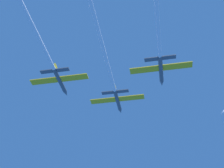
# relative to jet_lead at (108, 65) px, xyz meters

# --- Properties ---
(jet_lead) EXTENTS (21.00, 70.35, 3.48)m
(jet_lead) POSITION_rel_jet_lead_xyz_m (0.00, 0.00, 0.00)
(jet_lead) COLOR #4C5660
(jet_left_wing) EXTENTS (21.00, 74.17, 3.48)m
(jet_left_wing) POSITION_rel_jet_lead_xyz_m (-18.41, -17.64, -0.25)
(jet_left_wing) COLOR #4C5660
(jet_right_wing) EXTENTS (21.00, 76.99, 3.48)m
(jet_right_wing) POSITION_rel_jet_lead_xyz_m (17.55, -19.10, -0.53)
(jet_right_wing) COLOR #4C5660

